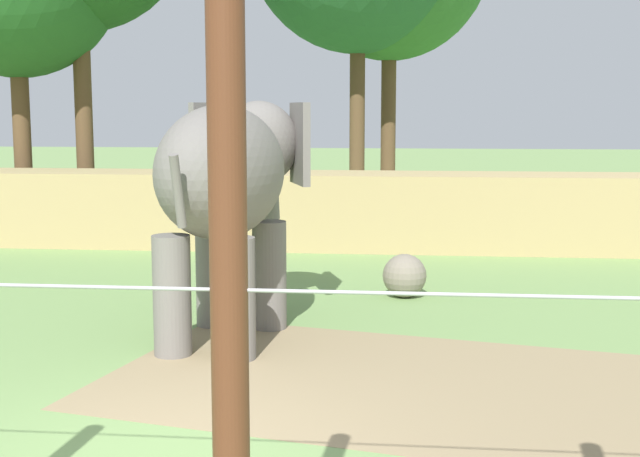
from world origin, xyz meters
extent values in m
plane|color=#759956|center=(0.00, 0.00, 0.00)|extent=(120.00, 120.00, 0.00)
cube|color=#937F5B|center=(2.12, 2.30, 0.00)|extent=(7.27, 5.42, 0.01)
cube|color=tan|center=(0.00, 11.88, 0.83)|extent=(36.00, 1.80, 1.66)
cylinder|color=slate|center=(-0.52, 4.70, 0.76)|extent=(0.48, 0.48, 1.52)
cylinder|color=slate|center=(0.31, 4.60, 0.76)|extent=(0.48, 0.48, 1.52)
cylinder|color=slate|center=(-0.69, 3.15, 0.76)|extent=(0.48, 0.48, 1.52)
cylinder|color=slate|center=(0.14, 3.06, 0.76)|extent=(0.48, 0.48, 1.52)
ellipsoid|color=slate|center=(-0.19, 3.88, 2.26)|extent=(1.82, 2.97, 1.74)
ellipsoid|color=slate|center=(0.00, 5.64, 2.56)|extent=(1.30, 1.20, 1.25)
cube|color=slate|center=(-0.66, 5.60, 2.56)|extent=(0.60, 0.89, 1.20)
cube|color=slate|center=(0.64, 5.46, 2.56)|extent=(0.42, 0.96, 1.20)
cylinder|color=slate|center=(0.05, 6.10, 2.12)|extent=(0.40, 0.57, 0.68)
cylinder|color=slate|center=(0.07, 6.23, 1.64)|extent=(0.33, 0.41, 0.64)
cylinder|color=slate|center=(0.08, 6.32, 1.19)|extent=(0.25, 0.25, 0.60)
cylinder|color=slate|center=(-0.36, 2.31, 2.15)|extent=(0.14, 0.34, 0.87)
sphere|color=gray|center=(2.19, 6.82, 0.36)|extent=(0.72, 0.72, 0.72)
cylinder|color=brown|center=(1.34, -3.08, 1.92)|extent=(0.19, 0.19, 3.83)
cylinder|color=brown|center=(-7.47, 13.94, 2.17)|extent=(0.44, 0.44, 4.35)
cylinder|color=brown|center=(-5.99, 14.34, 2.77)|extent=(0.44, 0.44, 5.54)
cylinder|color=brown|center=(1.63, 18.89, 2.52)|extent=(0.44, 0.44, 5.04)
cylinder|color=brown|center=(0.75, 18.02, 2.62)|extent=(0.44, 0.44, 5.24)
camera|label=1|loc=(2.22, -7.28, 3.09)|focal=48.99mm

